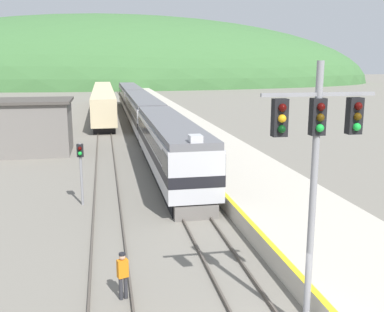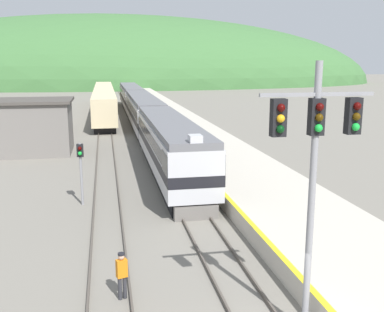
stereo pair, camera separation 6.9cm
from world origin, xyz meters
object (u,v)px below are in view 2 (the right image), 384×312
siding_train (104,100)px  track_worker (122,273)px  carriage_third (131,96)px  carriage_second (143,112)px  express_train_lead_car (170,146)px  signal_post_siding (81,161)px  signal_mast_main (315,152)px

siding_train → track_worker: 56.92m
carriage_third → siding_train: bearing=-129.6°
carriage_second → carriage_third: size_ratio=1.00×
express_train_lead_car → carriage_second: bearing=90.0°
express_train_lead_car → signal_post_siding: 8.03m
signal_mast_main → signal_post_siding: (-7.12, 13.71, -2.94)m
signal_post_siding → track_worker: bearing=-80.6°
carriage_second → track_worker: carriage_second is taller
express_train_lead_car → siding_train: size_ratio=0.44×
carriage_second → siding_train: (-4.47, 18.43, -0.15)m
carriage_third → signal_post_siding: (-5.82, -51.51, 0.38)m
express_train_lead_car → signal_mast_main: size_ratio=2.39×
carriage_second → signal_mast_main: signal_mast_main is taller
track_worker → signal_post_siding: bearing=99.4°
express_train_lead_car → track_worker: size_ratio=11.41×
signal_mast_main → carriage_third: bearing=91.1°
signal_post_siding → track_worker: 11.08m
carriage_second → signal_post_siding: 28.27m
carriage_second → carriage_third: (0.00, 23.85, 0.00)m
carriage_second → signal_mast_main: size_ratio=2.88×
siding_train → signal_post_siding: (-1.35, -46.09, 0.52)m
carriage_second → track_worker: size_ratio=13.72×
carriage_second → track_worker: (-4.03, -38.47, -1.23)m
carriage_third → track_worker: carriage_third is taller
siding_train → express_train_lead_car: bearing=-83.7°
siding_train → track_worker: bearing=-89.6°
signal_mast_main → track_worker: signal_mast_main is taller
signal_post_siding → carriage_second: bearing=78.1°
signal_mast_main → signal_post_siding: size_ratio=2.25×
express_train_lead_car → track_worker: 16.87m
carriage_second → siding_train: 18.97m
express_train_lead_car → signal_mast_main: signal_mast_main is taller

